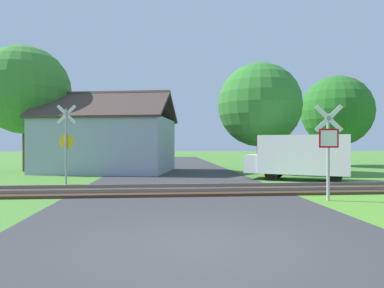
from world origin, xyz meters
The scene contains 10 objects.
ground_plane centered at (0.00, 0.00, 0.00)m, with size 160.00×160.00×0.00m, color #4C8433.
road_asphalt centered at (0.00, 2.00, 0.00)m, with size 7.95×80.00×0.01m, color #38383A.
rail_track centered at (0.00, 6.78, 0.06)m, with size 60.00×2.60×0.22m.
stop_sign_near centered at (4.52, 4.31, 1.77)m, with size 0.87×0.21×3.05m.
crossing_sign_far centered at (-5.00, 9.67, 2.02)m, with size 0.88×0.15×3.57m.
house centered at (-4.23, 16.54, 1.87)m, with size 9.26×7.73×5.24m.
tree_left centered at (-9.72, 17.33, 5.34)m, with size 5.79×5.79×8.25m.
tree_right centered at (5.40, 15.02, 4.26)m, with size 5.26×5.26×6.90m.
tree_far centered at (13.45, 20.66, 4.49)m, with size 5.70×5.70×7.35m.
mail_truck centered at (6.12, 10.40, 1.24)m, with size 5.18×3.99×2.24m.
Camera 1 is at (-0.69, -6.05, 1.79)m, focal length 32.00 mm.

